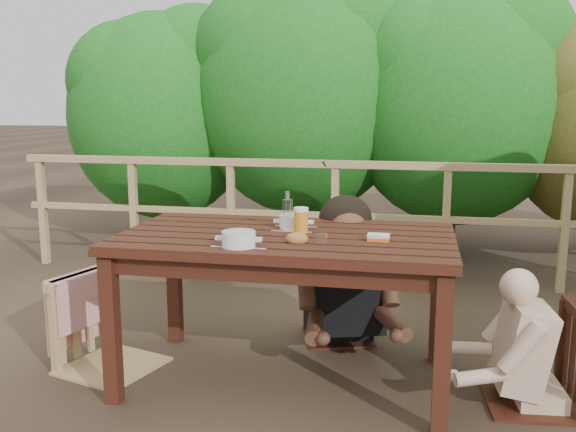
% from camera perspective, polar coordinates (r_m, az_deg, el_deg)
% --- Properties ---
extents(ground, '(60.00, 60.00, 0.00)m').
position_cam_1_polar(ground, '(3.57, -0.17, -14.49)').
color(ground, '#443324').
rests_on(ground, ground).
extents(table, '(1.73, 0.97, 0.80)m').
position_cam_1_polar(table, '(3.42, -0.17, -8.42)').
color(table, black).
rests_on(table, ground).
extents(chair_left, '(0.62, 0.62, 1.00)m').
position_cam_1_polar(chair_left, '(3.69, -15.83, -5.83)').
color(chair_left, tan).
rests_on(chair_left, ground).
extents(chair_far, '(0.52, 0.52, 0.84)m').
position_cam_1_polar(chair_far, '(4.03, 4.56, -5.24)').
color(chair_far, black).
rests_on(chair_far, ground).
extents(chair_right, '(0.51, 0.51, 0.94)m').
position_cam_1_polar(chair_right, '(3.38, 21.43, -8.12)').
color(chair_right, black).
rests_on(chair_right, ground).
extents(woman, '(0.77, 0.85, 1.44)m').
position_cam_1_polar(woman, '(3.98, 4.66, -1.00)').
color(woman, black).
rests_on(woman, ground).
extents(diner_right, '(0.60, 0.51, 1.14)m').
position_cam_1_polar(diner_right, '(3.36, 22.05, -6.52)').
color(diner_right, tan).
rests_on(diner_right, ground).
extents(railing, '(5.60, 0.10, 1.01)m').
position_cam_1_polar(railing, '(5.31, 4.22, -0.44)').
color(railing, tan).
rests_on(railing, ground).
extents(hedge_row, '(6.60, 1.60, 3.80)m').
position_cam_1_polar(hedge_row, '(6.39, 9.50, 13.86)').
color(hedge_row, '#195A18').
rests_on(hedge_row, ground).
extents(soup_near, '(0.27, 0.27, 0.09)m').
position_cam_1_polar(soup_near, '(3.03, -4.45, -2.22)').
color(soup_near, white).
rests_on(soup_near, table).
extents(soup_far, '(0.26, 0.26, 0.09)m').
position_cam_1_polar(soup_far, '(3.45, 0.52, -0.65)').
color(soup_far, silver).
rests_on(soup_far, table).
extents(bread_roll, '(0.11, 0.09, 0.07)m').
position_cam_1_polar(bread_roll, '(3.11, 0.80, -2.07)').
color(bread_roll, '#AB7E3B').
rests_on(bread_roll, table).
extents(beer_glass, '(0.08, 0.08, 0.15)m').
position_cam_1_polar(beer_glass, '(3.32, 1.17, -0.52)').
color(beer_glass, gold).
rests_on(beer_glass, table).
extents(bottle, '(0.05, 0.05, 0.22)m').
position_cam_1_polar(bottle, '(3.40, -0.04, 0.37)').
color(bottle, white).
rests_on(bottle, table).
extents(tumbler, '(0.06, 0.06, 0.07)m').
position_cam_1_polar(tumbler, '(3.08, 3.04, -2.20)').
color(tumbler, silver).
rests_on(tumbler, table).
extents(butter_tub, '(0.11, 0.08, 0.05)m').
position_cam_1_polar(butter_tub, '(3.18, 8.12, -2.06)').
color(butter_tub, silver).
rests_on(butter_tub, table).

